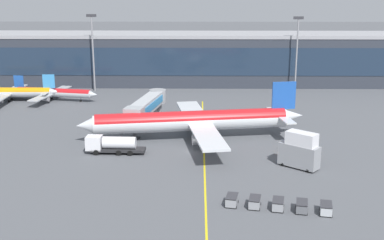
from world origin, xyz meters
name	(u,v)px	position (x,y,z in m)	size (l,w,h in m)	color
ground_plane	(192,152)	(0.00, 0.00, 0.00)	(700.00, 700.00, 0.00)	#515459
apron_lead_in_line	(204,148)	(2.22, 2.00, 0.00)	(0.30, 80.00, 0.01)	yellow
terminal_building	(185,58)	(-3.12, 67.74, 7.89)	(199.38, 17.69, 15.73)	#2D333D
main_airliner	(193,121)	(0.11, 8.03, 3.81)	(45.67, 36.63, 11.17)	silver
jet_bridge	(148,105)	(-9.89, 17.40, 4.82)	(7.32, 21.31, 6.51)	#B2B7BC
fuel_tanker	(112,144)	(-14.74, -1.13, 1.75)	(10.88, 2.98, 3.25)	#232326
pushback_tug	(293,147)	(18.86, 0.41, 0.85)	(4.27, 4.35, 1.40)	yellow
catering_lift	(300,151)	(18.21, -8.27, 3.07)	(6.82, 6.27, 6.30)	gray
baggage_cart_0	(232,200)	(5.90, -23.45, 0.78)	(2.07, 2.90, 1.48)	gray
baggage_cart_1	(255,202)	(9.03, -24.09, 0.78)	(2.07, 2.90, 1.48)	gray
baggage_cart_2	(278,204)	(12.17, -24.73, 0.78)	(2.07, 2.90, 1.48)	gray
baggage_cart_3	(302,206)	(15.30, -25.37, 0.78)	(2.07, 2.90, 1.48)	#595B60
baggage_cart_4	(326,208)	(18.44, -26.01, 0.78)	(2.07, 2.90, 1.48)	#B2B7BC
commuter_jet_far	(53,92)	(-37.79, 42.52, 2.23)	(25.00, 20.05, 6.46)	#B2B7BC
commuter_jet_near	(5,92)	(-50.41, 41.35, 2.47)	(29.81, 23.71, 7.26)	#B2B7BC
apron_light_mast_0	(297,48)	(29.32, 55.78, 12.70)	(2.80, 0.50, 21.50)	gray
apron_light_mast_2	(93,46)	(-29.32, 55.78, 13.01)	(2.80, 0.50, 22.10)	gray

